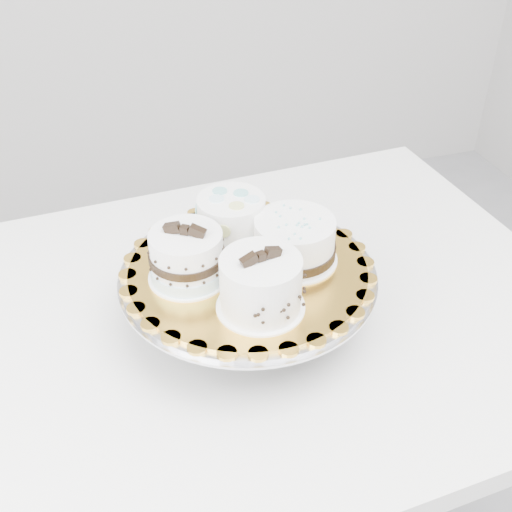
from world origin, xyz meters
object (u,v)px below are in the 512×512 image
object	(u,v)px
cake_board	(248,269)
cake_swirl	(261,285)
cake_stand	(248,287)
table	(212,353)
cake_ribbon	(295,242)
cake_banded	(187,258)
cake_dots	(231,220)

from	to	relation	value
cake_board	cake_swirl	bearing A→B (deg)	-96.10
cake_stand	cake_swirl	xyz separation A→B (m)	(-0.01, -0.09, 0.07)
table	cake_board	bearing A→B (deg)	-33.58
cake_board	cake_ribbon	bearing A→B (deg)	-0.70
table	cake_stand	distance (m)	0.16
cake_stand	cake_board	size ratio (longest dim) A/B	1.09
table	cake_swirl	distance (m)	0.26
cake_banded	cake_stand	bearing A→B (deg)	29.83
cake_board	cake_ribbon	size ratio (longest dim) A/B	2.39
cake_banded	cake_dots	xyz separation A→B (m)	(0.08, 0.07, 0.00)
cake_stand	cake_banded	distance (m)	0.11
cake_swirl	cake_ribbon	xyz separation A→B (m)	(0.08, 0.09, -0.01)
cake_board	cake_swirl	size ratio (longest dim) A/B	2.73
cake_board	cake_ribbon	xyz separation A→B (m)	(0.07, -0.00, 0.03)
table	cake_swirl	size ratio (longest dim) A/B	9.73
cake_swirl	cake_dots	size ratio (longest dim) A/B	0.95
table	cake_banded	distance (m)	0.22
cake_swirl	cake_dots	world-z (taller)	cake_swirl
cake_swirl	cake_banded	xyz separation A→B (m)	(-0.08, 0.09, -0.00)
cake_banded	cake_dots	world-z (taller)	cake_banded
cake_dots	cake_ribbon	distance (m)	0.10
table	cake_banded	size ratio (longest dim) A/B	8.82
table	cake_board	size ratio (longest dim) A/B	3.57
cake_stand	cake_dots	xyz separation A→B (m)	(-0.00, 0.07, 0.07)
cake_banded	cake_dots	size ratio (longest dim) A/B	1.05
cake_board	cake_swirl	world-z (taller)	cake_swirl
cake_stand	cake_board	world-z (taller)	cake_board
cake_banded	cake_ribbon	size ratio (longest dim) A/B	0.97
cake_banded	cake_swirl	bearing A→B (deg)	-17.55
cake_board	cake_swirl	distance (m)	0.10
cake_dots	cake_banded	bearing A→B (deg)	-163.82
cake_swirl	cake_dots	xyz separation A→B (m)	(0.01, 0.16, 0.00)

